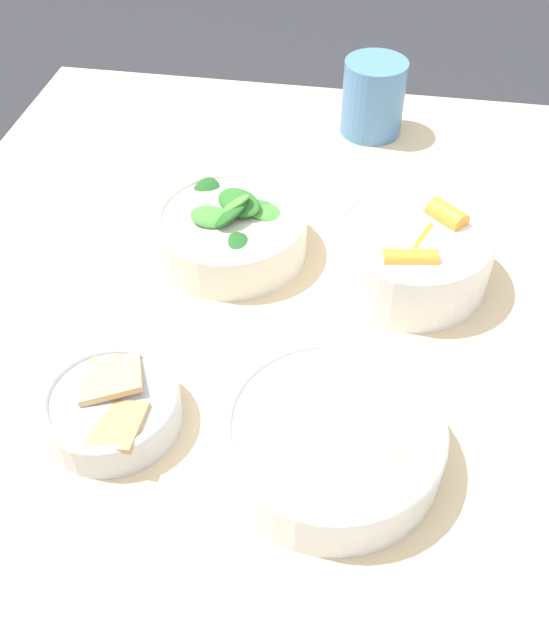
{
  "coord_description": "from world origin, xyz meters",
  "views": [
    {
      "loc": [
        0.39,
        0.04,
        1.29
      ],
      "look_at": [
        -0.09,
        -0.04,
        0.8
      ],
      "focal_mm": 40.0,
      "sensor_mm": 36.0,
      "label": 1
    }
  ],
  "objects_px": {
    "bowl_beans_hotdog": "(332,440)",
    "bowl_cookies": "(111,405)",
    "bowl_carrots": "(412,252)",
    "cup": "(373,98)",
    "bowl_greens": "(232,230)"
  },
  "relations": [
    {
      "from": "cup",
      "to": "bowl_carrots",
      "type": "bearing_deg",
      "value": 11.7
    },
    {
      "from": "bowl_greens",
      "to": "cup",
      "type": "xyz_separation_m",
      "value": [
        -0.29,
        0.14,
        0.02
      ]
    },
    {
      "from": "bowl_beans_hotdog",
      "to": "cup",
      "type": "relative_size",
      "value": 1.87
    },
    {
      "from": "cup",
      "to": "bowl_beans_hotdog",
      "type": "bearing_deg",
      "value": 0.59
    },
    {
      "from": "bowl_carrots",
      "to": "cup",
      "type": "xyz_separation_m",
      "value": [
        -0.3,
        -0.06,
        0.01
      ]
    },
    {
      "from": "bowl_carrots",
      "to": "bowl_greens",
      "type": "xyz_separation_m",
      "value": [
        -0.02,
        -0.2,
        -0.01
      ]
    },
    {
      "from": "bowl_cookies",
      "to": "bowl_greens",
      "type": "bearing_deg",
      "value": 167.48
    },
    {
      "from": "bowl_cookies",
      "to": "cup",
      "type": "xyz_separation_m",
      "value": [
        -0.54,
        0.19,
        0.03
      ]
    },
    {
      "from": "bowl_beans_hotdog",
      "to": "bowl_cookies",
      "type": "distance_m",
      "value": 0.2
    },
    {
      "from": "bowl_carrots",
      "to": "bowl_greens",
      "type": "height_order",
      "value": "same"
    },
    {
      "from": "bowl_carrots",
      "to": "cup",
      "type": "height_order",
      "value": "cup"
    },
    {
      "from": "bowl_beans_hotdog",
      "to": "bowl_cookies",
      "type": "height_order",
      "value": "bowl_beans_hotdog"
    },
    {
      "from": "bowl_cookies",
      "to": "bowl_carrots",
      "type": "bearing_deg",
      "value": 132.93
    },
    {
      "from": "bowl_beans_hotdog",
      "to": "bowl_cookies",
      "type": "relative_size",
      "value": 1.53
    },
    {
      "from": "bowl_beans_hotdog",
      "to": "bowl_cookies",
      "type": "bearing_deg",
      "value": -91.95
    }
  ]
}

